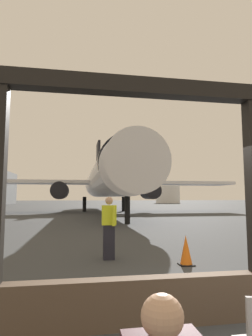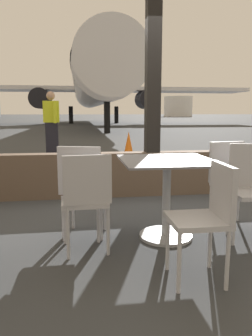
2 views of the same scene
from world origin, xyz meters
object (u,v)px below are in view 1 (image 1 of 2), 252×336
Objects in this scene: ground_crew_worker at (109,227)px; fuel_storage_tank at (168,195)px; airplane at (107,179)px; traffic_cone at (186,251)px.

ground_crew_worker is 0.24× the size of fuel_storage_tank.
airplane is 24.42m from traffic_cone.
traffic_cone is 0.10× the size of fuel_storage_tank.
traffic_cone is at bearing -27.22° from ground_crew_worker.
airplane is 23.50m from ground_crew_worker.
traffic_cone is (1.89, -0.97, -0.54)m from ground_crew_worker.
airplane is at bearing -115.08° from fuel_storage_tank.
traffic_cone is at bearing -107.88° from fuel_storage_tank.
airplane is at bearing 84.27° from ground_crew_worker.
airplane reaches higher than fuel_storage_tank.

